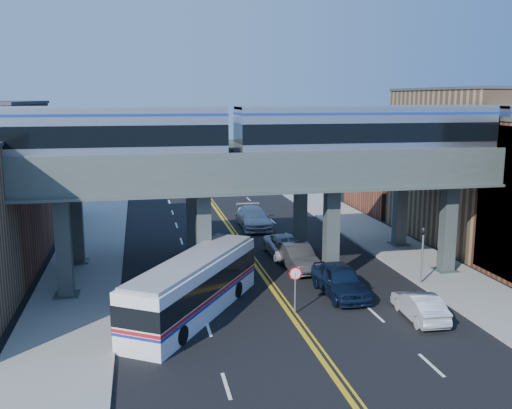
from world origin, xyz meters
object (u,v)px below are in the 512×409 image
Objects in this scene: car_lane_a at (340,280)px; car_parked_curb at (420,306)px; traffic_signal at (423,249)px; car_lane_c at (286,246)px; car_lane_b at (298,257)px; stop_sign at (295,282)px; transit_train at (366,132)px; transit_bus at (194,287)px; car_lane_d at (254,218)px.

car_parked_curb is (2.83, -4.28, -0.21)m from car_lane_a.
traffic_signal is 10.51m from car_lane_c.
traffic_signal is 8.25m from car_lane_b.
car_lane_a is at bearing -82.17° from car_lane_b.
stop_sign is at bearing -109.46° from car_lane_b.
car_lane_a is at bearing -131.66° from transit_train.
car_lane_b is (-6.56, 4.79, -1.46)m from traffic_signal.
car_lane_c is at bearing -5.11° from transit_bus.
car_parked_curb is (0.41, -7.00, -8.64)m from transit_train.
car_lane_d reaches higher than car_parked_curb.
car_lane_c is at bearing 94.94° from car_lane_a.
transit_bus reaches higher than car_parked_curb.
car_lane_d reaches higher than car_lane_c.
car_lane_d reaches higher than car_lane_b.
car_lane_c reaches higher than car_parked_curb.
traffic_signal is at bearing 5.94° from car_lane_a.
car_lane_d is 1.43× the size of car_parked_curb.
transit_train reaches higher than car_lane_a.
stop_sign reaches higher than car_lane_a.
car_lane_a reaches higher than car_lane_b.
car_lane_d is (-1.48, 18.38, -0.03)m from car_lane_a.
car_lane_d is (7.20, 19.67, -0.62)m from transit_bus.
car_lane_b is 0.97× the size of car_lane_c.
car_lane_d is at bearing 12.03° from transit_bus.
car_lane_b is 12.88m from car_lane_d.
car_parked_curb is at bearing -118.35° from traffic_signal.
car_parked_curb is at bearing -86.67° from transit_train.
stop_sign is 0.48× the size of car_lane_a.
transit_train is 11.13m from car_parked_curb.
car_parked_curb is (11.50, -3.00, -0.80)m from transit_bus.
stop_sign is at bearing -161.37° from traffic_signal.
stop_sign is 9.41m from traffic_signal.
transit_bus is at bearing -127.90° from car_lane_c.
car_lane_a is (-2.42, -2.72, -8.43)m from transit_train.
transit_train is at bearing -38.01° from transit_bus.
traffic_signal is 5.90m from car_parked_curb.
car_lane_d is 23.07m from car_parked_curb.
car_lane_a is at bearing -53.35° from car_parked_curb.
transit_train is 7.95× the size of car_lane_d.
transit_train is at bearing -41.67° from car_lane_b.
stop_sign is 0.61× the size of car_parked_curb.
car_lane_d is at bearing 89.29° from car_lane_b.
car_lane_d is (-0.45, 12.87, 0.06)m from car_lane_b.
car_lane_a is at bearing -172.55° from traffic_signal.
transit_bus is (-14.20, -2.01, -0.78)m from traffic_signal.
traffic_signal reaches higher than car_parked_curb.
traffic_signal is at bearing -38.85° from car_lane_b.
traffic_signal is at bearing -51.75° from car_lane_c.
car_lane_b is at bearing 143.86° from traffic_signal.
transit_train reaches higher than car_lane_c.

